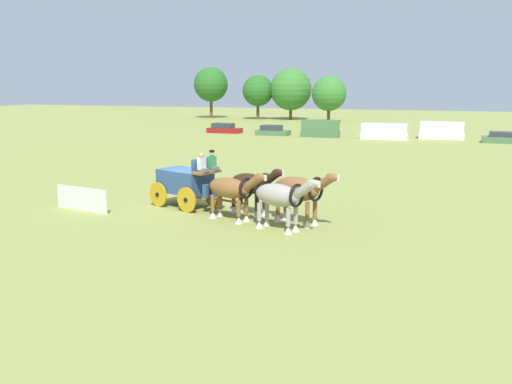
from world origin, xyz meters
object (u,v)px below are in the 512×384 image
Objects in this scene: show_wagon at (187,182)px; parked_vehicle_f at (505,138)px; draft_horse_rear_near at (251,185)px; draft_horse_rear_off at (232,190)px; parked_vehicle_e at (442,131)px; parked_vehicle_b at (272,131)px; draft_horse_lead_near at (299,190)px; draft_horse_lead_off at (280,197)px; parked_vehicle_d at (384,131)px; parked_vehicle_a at (224,129)px; parked_vehicle_c at (320,129)px.

show_wagon is 1.18× the size of parked_vehicle_f.
draft_horse_rear_off is at bearing -109.09° from draft_horse_rear_near.
parked_vehicle_e is 6.60m from parked_vehicle_f.
draft_horse_lead_near is at bearing -69.77° from parked_vehicle_b.
draft_horse_lead_off is 0.65× the size of parked_vehicle_e.
parked_vehicle_e reaches higher than parked_vehicle_d.
parked_vehicle_a is (-18.51, 39.23, -0.85)m from draft_horse_rear_near.
draft_horse_lead_near is 41.79m from parked_vehicle_b.
parked_vehicle_c reaches higher than parked_vehicle_a.
parked_vehicle_f is at bearing 66.64° from show_wagon.
parked_vehicle_e is at bearing 83.85° from draft_horse_lead_off.
draft_horse_rear_off is at bearing 160.69° from draft_horse_lead_off.
parked_vehicle_c is 0.84× the size of parked_vehicle_d.
draft_horse_rear_near reaches higher than parked_vehicle_b.
draft_horse_lead_off reaches higher than draft_horse_rear_off.
draft_horse_rear_off is 44.32m from parked_vehicle_a.
parked_vehicle_c reaches higher than parked_vehicle_e.
draft_horse_rear_near is 0.94× the size of draft_horse_lead_near.
draft_horse_lead_near is 38.82m from parked_vehicle_d.
draft_horse_rear_near reaches higher than parked_vehicle_f.
draft_horse_rear_off is at bearing -65.92° from parked_vehicle_a.
show_wagon is at bearing -68.73° from parked_vehicle_a.
draft_horse_lead_near is (5.87, -1.37, 0.23)m from show_wagon.
draft_horse_rear_near is 40.86m from parked_vehicle_e.
draft_horse_lead_near is 1.03× the size of draft_horse_lead_off.
parked_vehicle_c reaches higher than parked_vehicle_b.
parked_vehicle_f is (6.18, -2.28, -0.42)m from parked_vehicle_e.
parked_vehicle_b is (-14.03, 40.43, -0.87)m from draft_horse_lead_off.
draft_horse_rear_off is at bearing -91.84° from parked_vehicle_d.
parked_vehicle_e is (4.16, 41.18, -0.53)m from draft_horse_lead_near.
draft_horse_lead_off is 0.80× the size of parked_vehicle_b.
parked_vehicle_d is 6.24m from parked_vehicle_e.
parked_vehicle_e is at bearing 159.78° from parked_vehicle_f.
draft_horse_rear_near is at bearing -99.29° from parked_vehicle_e.
show_wagon reaches higher than parked_vehicle_b.
parked_vehicle_c is (5.80, -0.43, 0.43)m from parked_vehicle_b.
parked_vehicle_c reaches higher than parked_vehicle_f.
parked_vehicle_c is (-2.77, 37.40, -0.28)m from show_wagon.
draft_horse_lead_near is 45.24m from parked_vehicle_a.
parked_vehicle_f is at bearing -20.22° from parked_vehicle_e.
parked_vehicle_a is at bearing 115.26° from draft_horse_rear_near.
draft_horse_lead_off is (2.02, -2.09, 0.01)m from draft_horse_rear_near.
draft_horse_rear_near is 0.59× the size of parked_vehicle_d.
draft_horse_lead_near is at bearing -77.43° from parked_vehicle_c.
show_wagon is 41.05m from parked_vehicle_e.
draft_horse_rear_off reaches higher than parked_vehicle_a.
draft_horse_rear_near is at bearing -91.26° from parked_vehicle_d.
parked_vehicle_d is (4.27, 37.41, -0.38)m from show_wagon.
parked_vehicle_d is at bearing 88.74° from draft_horse_rear_near.
draft_horse_lead_off is 0.61× the size of parked_vehicle_d.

